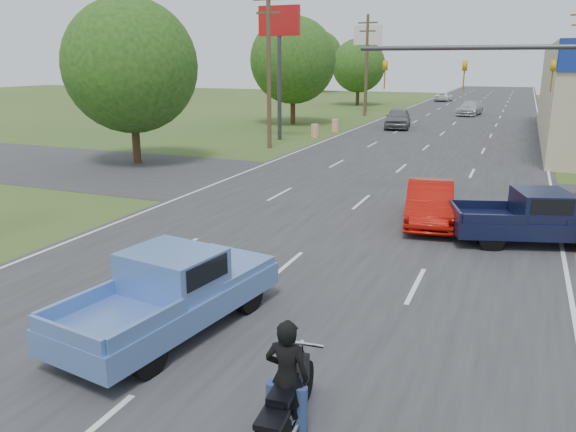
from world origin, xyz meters
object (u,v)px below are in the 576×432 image
at_px(navy_pickup, 541,217).
at_px(distant_car_white, 444,97).
at_px(red_convertible, 429,203).
at_px(motorcycle, 286,408).
at_px(rider, 287,383).
at_px(distant_car_grey, 398,118).
at_px(distant_car_silver, 470,108).
at_px(blue_pickup, 174,290).

xyz_separation_m(navy_pickup, distant_car_white, (-11.38, 64.79, -0.25)).
relative_size(red_convertible, motorcycle, 1.88).
xyz_separation_m(rider, distant_car_grey, (-6.87, 41.00, -0.07)).
relative_size(distant_car_silver, distant_car_white, 1.17).
xyz_separation_m(rider, navy_pickup, (3.68, 11.67, -0.07)).
bearing_deg(rider, distant_car_white, -89.04).
relative_size(red_convertible, distant_car_silver, 0.89).
height_order(blue_pickup, navy_pickup, blue_pickup).
relative_size(rider, navy_pickup, 0.34).
distance_m(motorcycle, distant_car_white, 76.92).
bearing_deg(red_convertible, navy_pickup, -23.86).
xyz_separation_m(navy_pickup, distant_car_grey, (-10.56, 29.33, 0.00)).
distance_m(blue_pickup, distant_car_white, 74.15).
bearing_deg(distant_car_silver, motorcycle, -80.69).
height_order(red_convertible, motorcycle, red_convertible).
bearing_deg(motorcycle, distant_car_silver, 87.64).
height_order(blue_pickup, distant_car_white, blue_pickup).
bearing_deg(distant_car_white, blue_pickup, 98.21).
xyz_separation_m(motorcycle, navy_pickup, (3.67, 11.73, 0.32)).
xyz_separation_m(red_convertible, distant_car_grey, (-7.02, 28.36, 0.12)).
height_order(rider, blue_pickup, rider).
xyz_separation_m(blue_pickup, navy_pickup, (7.26, 9.24, -0.03)).
bearing_deg(red_convertible, distant_car_grey, 95.47).
bearing_deg(distant_car_white, distant_car_silver, 109.41).
bearing_deg(navy_pickup, motorcycle, -34.45).
relative_size(distant_car_grey, distant_car_white, 1.16).
bearing_deg(red_convertible, rider, -99.07).
xyz_separation_m(navy_pickup, distant_car_silver, (-6.03, 43.96, -0.12)).
relative_size(motorcycle, rider, 1.29).
relative_size(red_convertible, blue_pickup, 0.81).
distance_m(rider, distant_car_white, 76.85).
distance_m(distant_car_silver, distant_car_white, 21.51).
height_order(blue_pickup, distant_car_silver, blue_pickup).
height_order(red_convertible, navy_pickup, navy_pickup).
distance_m(navy_pickup, distant_car_grey, 31.17).
height_order(red_convertible, distant_car_white, red_convertible).
distance_m(navy_pickup, distant_car_silver, 44.37).
xyz_separation_m(distant_car_silver, distant_car_white, (-5.35, 20.83, -0.13)).
bearing_deg(distant_car_grey, rider, -88.65).
bearing_deg(motorcycle, distant_car_white, 90.96).
relative_size(rider, blue_pickup, 0.33).
bearing_deg(blue_pickup, distant_car_white, 101.68).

